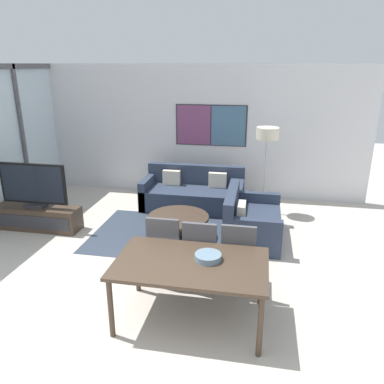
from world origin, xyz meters
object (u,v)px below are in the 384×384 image
at_px(dining_chair_left, 165,245).
at_px(floor_lamp, 267,138).
at_px(tv_console, 38,218).
at_px(dining_table, 191,267).
at_px(television, 33,185).
at_px(dining_chair_right, 238,253).
at_px(sofa_main, 193,194).
at_px(coffee_table, 178,221).
at_px(fruit_bowl, 208,256).
at_px(dining_chair_centre, 201,251).
at_px(sofa_side, 248,223).

bearing_deg(dining_chair_left, floor_lamp, 65.72).
relative_size(tv_console, dining_table, 0.91).
bearing_deg(tv_console, dining_table, -31.95).
distance_m(television, dining_chair_right, 3.86).
relative_size(sofa_main, coffee_table, 1.95).
bearing_deg(floor_lamp, fruit_bowl, -99.98).
distance_m(dining_chair_centre, floor_lamp, 3.10).
height_order(coffee_table, floor_lamp, floor_lamp).
relative_size(sofa_side, dining_table, 0.83).
height_order(television, dining_chair_right, television).
distance_m(television, sofa_main, 3.02).
xyz_separation_m(tv_console, floor_lamp, (3.93, 1.56, 1.27)).
bearing_deg(television, fruit_bowl, -29.48).
height_order(sofa_main, dining_chair_centre, dining_chair_centre).
height_order(dining_chair_left, floor_lamp, floor_lamp).
height_order(sofa_main, floor_lamp, floor_lamp).
bearing_deg(floor_lamp, television, -158.41).
xyz_separation_m(sofa_side, floor_lamp, (0.24, 1.24, 1.20)).
distance_m(coffee_table, dining_chair_right, 1.84).
relative_size(tv_console, fruit_bowl, 5.14).
height_order(dining_chair_left, fruit_bowl, dining_chair_left).
relative_size(sofa_side, dining_chair_left, 1.44).
relative_size(sofa_main, floor_lamp, 1.20).
height_order(sofa_main, fruit_bowl, sofa_main).
relative_size(sofa_main, dining_table, 1.20).
xyz_separation_m(dining_chair_left, dining_chair_right, (0.96, -0.04, 0.00)).
distance_m(sofa_side, dining_table, 2.38).
relative_size(dining_chair_centre, fruit_bowl, 3.24).
bearing_deg(dining_chair_right, fruit_bowl, -116.92).
bearing_deg(dining_table, dining_chair_centre, 90.00).
bearing_deg(television, sofa_main, 31.82).
relative_size(sofa_main, fruit_bowl, 6.76).
height_order(television, dining_table, television).
distance_m(coffee_table, fruit_bowl, 2.25).
relative_size(sofa_side, dining_chair_right, 1.44).
relative_size(tv_console, television, 1.26).
bearing_deg(tv_console, dining_chair_left, -24.95).
bearing_deg(tv_console, floor_lamp, 21.60).
xyz_separation_m(sofa_main, fruit_bowl, (0.80, -3.44, 0.51)).
bearing_deg(sofa_side, television, 94.92).
bearing_deg(coffee_table, sofa_side, 7.62).
xyz_separation_m(dining_chair_left, fruit_bowl, (0.66, -0.64, 0.25)).
bearing_deg(sofa_main, dining_chair_right, -68.81).
xyz_separation_m(dining_chair_right, floor_lamp, (0.30, 2.84, 0.94)).
relative_size(sofa_side, dining_chair_centre, 1.44).
relative_size(fruit_bowl, floor_lamp, 0.18).
bearing_deg(fruit_bowl, dining_chair_right, 63.08).
bearing_deg(dining_table, coffee_table, 106.37).
bearing_deg(floor_lamp, coffee_table, -135.27).
xyz_separation_m(tv_console, sofa_main, (2.52, 1.57, 0.07)).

